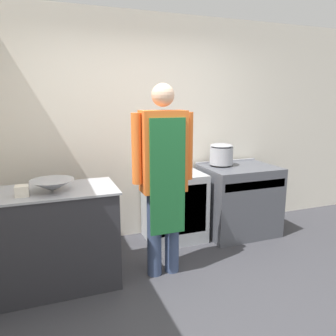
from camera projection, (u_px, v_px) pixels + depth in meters
ground_plane at (204, 314)px, 2.66m from camera, size 14.00×14.00×0.00m
wall_back at (141, 129)px, 4.01m from camera, size 8.00×0.05×2.70m
prep_counter at (58, 238)px, 3.00m from camera, size 1.09×0.62×0.92m
stove at (238, 200)px, 4.20m from camera, size 0.90×0.71×0.90m
fridge_unit at (174, 207)px, 4.01m from camera, size 0.69×0.56×0.83m
person_cook at (163, 171)px, 3.07m from camera, size 0.60×0.24×1.85m
mixing_bowl at (52, 185)px, 2.84m from camera, size 0.38×0.38×0.10m
plastic_tub at (22, 191)px, 2.70m from camera, size 0.11×0.11×0.09m
stock_pot at (221, 154)px, 4.13m from camera, size 0.29×0.29×0.26m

